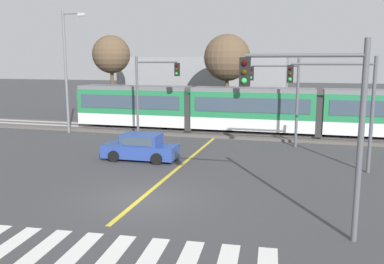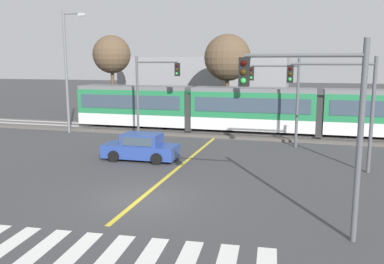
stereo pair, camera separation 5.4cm
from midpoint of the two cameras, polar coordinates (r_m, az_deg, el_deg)
ground_plane at (r=16.79m, az=-7.36°, el=-9.35°), size 200.00×200.00×0.00m
track_bed at (r=31.47m, az=3.78°, el=-0.11°), size 120.00×4.00×0.18m
rail_near at (r=30.75m, az=3.51°, el=-0.07°), size 120.00×0.08×0.10m
rail_far at (r=32.14m, az=4.05°, el=0.35°), size 120.00×0.08×0.10m
light_rail_tram at (r=30.78m, az=8.48°, el=3.26°), size 28.00×2.64×3.43m
crosswalk_stripe_3 at (r=13.89m, az=-24.48°, el=-14.37°), size 0.77×2.83×0.01m
crosswalk_stripe_4 at (r=13.31m, az=-20.48°, el=-15.17°), size 0.77×2.83×0.01m
crosswalk_stripe_5 at (r=12.80m, az=-16.11°, el=-15.95°), size 0.77×2.83×0.01m
crosswalk_stripe_6 at (r=12.37m, az=-11.37°, el=-16.70°), size 0.77×2.83×0.01m
crosswalk_stripe_7 at (r=12.02m, az=-6.29°, el=-17.37°), size 0.77×2.83×0.01m
crosswalk_stripe_8 at (r=11.77m, az=-0.91°, el=-17.94°), size 0.77×2.83×0.01m
lane_centre_line at (r=21.71m, az=-1.77°, el=-4.84°), size 0.20×16.62×0.01m
sedan_crossing at (r=23.19m, az=-7.27°, el=-2.20°), size 4.23×1.98×1.52m
traffic_light_mid_right at (r=21.56m, az=20.16°, el=4.93°), size 4.25×0.38×5.78m
traffic_light_far_left at (r=28.91m, az=-5.80°, el=6.55°), size 3.25×0.38×5.88m
traffic_light_far_right at (r=26.99m, az=12.22°, el=5.87°), size 3.25×0.38×5.73m
traffic_light_near_right at (r=12.84m, az=17.24°, el=2.95°), size 3.75×0.38×6.17m
street_lamp_west at (r=32.95m, az=-17.14°, el=8.85°), size 1.97×0.28×9.27m
bare_tree_far_west at (r=37.89m, az=-11.30°, el=10.57°), size 3.40×3.40×7.87m
bare_tree_west at (r=34.63m, az=4.92°, el=10.32°), size 3.90×3.90×7.80m
building_backdrop_far at (r=43.42m, az=1.60°, el=6.49°), size 17.27×6.00×5.98m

